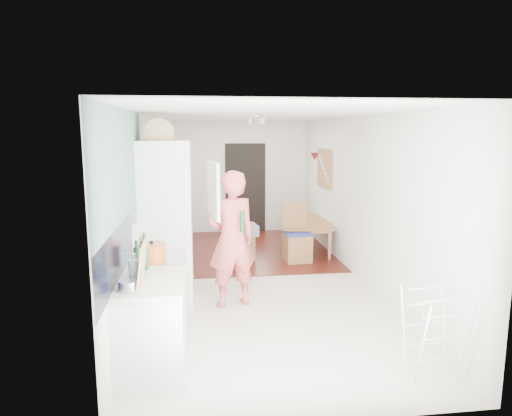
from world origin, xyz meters
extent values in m
cube|color=beige|center=(0.00, 0.00, 0.00)|extent=(3.20, 7.00, 0.01)
cube|color=#4F1A12|center=(0.00, 1.85, 0.01)|extent=(3.20, 3.30, 0.01)
cube|color=slate|center=(-1.59, -2.00, 1.85)|extent=(0.02, 3.00, 1.30)
cube|color=black|center=(-1.59, -2.55, 1.15)|extent=(0.02, 1.90, 0.50)
cube|color=black|center=(0.20, 3.48, 1.00)|extent=(0.90, 0.04, 2.00)
cube|color=silver|center=(-1.30, -2.55, 0.43)|extent=(0.60, 0.90, 0.86)
cube|color=beige|center=(-1.30, -2.55, 0.89)|extent=(0.62, 0.92, 0.06)
cube|color=silver|center=(-1.30, -1.80, 0.44)|extent=(0.60, 0.60, 0.88)
cube|color=#B8B8BA|center=(-1.30, -1.80, 0.90)|extent=(0.60, 0.60, 0.04)
cube|color=silver|center=(-1.27, -0.78, 1.07)|extent=(0.66, 0.66, 2.15)
cube|color=silver|center=(-0.66, -1.08, 1.55)|extent=(0.14, 0.56, 0.70)
cube|color=white|center=(-0.96, -0.78, 1.55)|extent=(0.02, 0.52, 0.66)
cube|color=tan|center=(1.58, 1.90, 1.55)|extent=(0.03, 0.90, 0.70)
cube|color=#99653C|center=(1.57, 1.90, 1.55)|extent=(0.00, 0.94, 0.74)
cone|color=maroon|center=(1.54, 2.55, 1.75)|extent=(0.18, 0.18, 0.16)
imported|color=#D75758|center=(-0.43, -0.95, 1.05)|extent=(0.88, 0.71, 2.10)
imported|color=#99653C|center=(1.20, 1.72, 0.24)|extent=(0.94, 1.46, 0.48)
cube|color=gray|center=(-0.05, 1.19, 0.54)|extent=(0.47, 0.47, 0.19)
cylinder|color=#D25022|center=(-1.35, -1.87, 1.01)|extent=(0.36, 0.36, 0.17)
cylinder|color=#B8B8BA|center=(-1.45, -2.82, 0.97)|extent=(0.20, 0.20, 0.09)
cylinder|color=#194320|center=(-0.31, -1.09, 1.15)|extent=(0.06, 0.06, 0.27)
cylinder|color=#194320|center=(-1.43, -2.41, 1.06)|extent=(0.07, 0.07, 0.27)
cylinder|color=#194320|center=(-1.38, -2.21, 1.07)|extent=(0.08, 0.08, 0.30)
cylinder|color=beige|center=(-1.42, -2.67, 1.03)|extent=(0.12, 0.12, 0.23)
cylinder|color=tan|center=(-1.42, -2.03, 1.04)|extent=(0.07, 0.07, 0.24)
cylinder|color=tan|center=(-1.40, -2.02, 1.02)|extent=(0.07, 0.07, 0.21)
camera|label=1|loc=(-0.84, -6.66, 2.27)|focal=32.00mm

